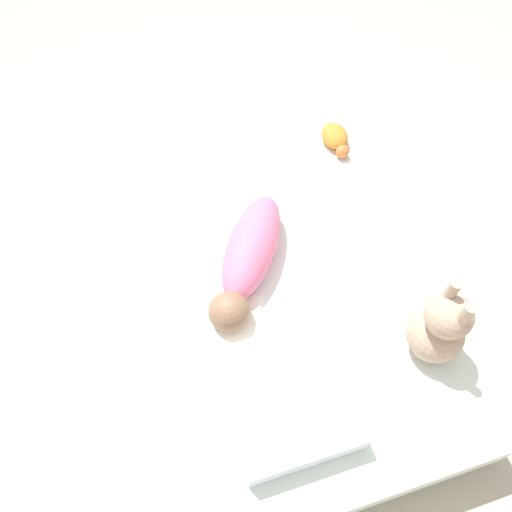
{
  "coord_description": "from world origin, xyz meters",
  "views": [
    {
      "loc": [
        0.87,
        -0.28,
        1.72
      ],
      "look_at": [
        -0.03,
        -0.01,
        0.28
      ],
      "focal_mm": 35.0,
      "sensor_mm": 36.0,
      "label": 1
    }
  ],
  "objects_px": {
    "pillow": "(286,398)",
    "turtle_plush": "(335,138)",
    "swaddled_baby": "(248,257)",
    "bunny_plush": "(440,328)"
  },
  "relations": [
    {
      "from": "swaddled_baby",
      "to": "turtle_plush",
      "type": "relative_size",
      "value": 2.77
    },
    {
      "from": "pillow",
      "to": "turtle_plush",
      "type": "height_order",
      "value": "pillow"
    },
    {
      "from": "pillow",
      "to": "turtle_plush",
      "type": "bearing_deg",
      "value": 150.35
    },
    {
      "from": "bunny_plush",
      "to": "turtle_plush",
      "type": "bearing_deg",
      "value": 176.45
    },
    {
      "from": "pillow",
      "to": "bunny_plush",
      "type": "height_order",
      "value": "bunny_plush"
    },
    {
      "from": "swaddled_baby",
      "to": "turtle_plush",
      "type": "distance_m",
      "value": 0.71
    },
    {
      "from": "pillow",
      "to": "bunny_plush",
      "type": "bearing_deg",
      "value": 94.5
    },
    {
      "from": "swaddled_baby",
      "to": "bunny_plush",
      "type": "height_order",
      "value": "bunny_plush"
    },
    {
      "from": "swaddled_baby",
      "to": "turtle_plush",
      "type": "height_order",
      "value": "swaddled_baby"
    },
    {
      "from": "bunny_plush",
      "to": "pillow",
      "type": "bearing_deg",
      "value": -85.5
    }
  ]
}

